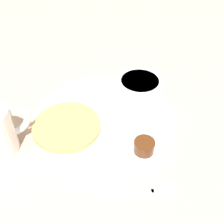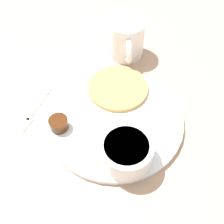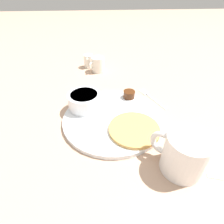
{
  "view_description": "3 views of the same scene",
  "coord_description": "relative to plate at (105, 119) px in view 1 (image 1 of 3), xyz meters",
  "views": [
    {
      "loc": [
        -0.38,
        -0.14,
        0.41
      ],
      "look_at": [
        -0.01,
        -0.02,
        0.04
      ],
      "focal_mm": 45.0,
      "sensor_mm": 36.0,
      "label": 1
    },
    {
      "loc": [
        0.24,
        -0.24,
        0.47
      ],
      "look_at": [
        0.01,
        -0.01,
        0.05
      ],
      "focal_mm": 45.0,
      "sensor_mm": 36.0,
      "label": 2
    },
    {
      "loc": [
        0.03,
        0.38,
        0.33
      ],
      "look_at": [
        0.0,
        -0.0,
        0.03
      ],
      "focal_mm": 28.0,
      "sensor_mm": 36.0,
      "label": 3
    }
  ],
  "objects": [
    {
      "name": "syrup_cup",
      "position": [
        -0.06,
        -0.09,
        0.02
      ],
      "size": [
        0.04,
        0.04,
        0.02
      ],
      "color": "#47230F",
      "rests_on": "plate"
    },
    {
      "name": "fork",
      "position": [
        -0.14,
        -0.11,
        -0.0
      ],
      "size": [
        0.07,
        0.13,
        0.0
      ],
      "color": "silver",
      "rests_on": "ground_plane"
    },
    {
      "name": "pancake_stack",
      "position": [
        -0.05,
        0.06,
        0.01
      ],
      "size": [
        0.13,
        0.13,
        0.01
      ],
      "color": "tan",
      "rests_on": "plate"
    },
    {
      "name": "butter_ramekin",
      "position": [
        0.08,
        -0.07,
        0.02
      ],
      "size": [
        0.05,
        0.05,
        0.04
      ],
      "color": "white",
      "rests_on": "plate"
    },
    {
      "name": "ground_plane",
      "position": [
        0.0,
        0.0,
        -0.01
      ],
      "size": [
        4.0,
        4.0,
        0.0
      ],
      "primitive_type": "plane",
      "color": "tan"
    },
    {
      "name": "bowl",
      "position": [
        0.08,
        -0.05,
        0.03
      ],
      "size": [
        0.1,
        0.1,
        0.05
      ],
      "color": "white",
      "rests_on": "plate"
    },
    {
      "name": "plate",
      "position": [
        0.0,
        0.0,
        0.0
      ],
      "size": [
        0.28,
        0.28,
        0.01
      ],
      "color": "white",
      "rests_on": "ground_plane"
    }
  ]
}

